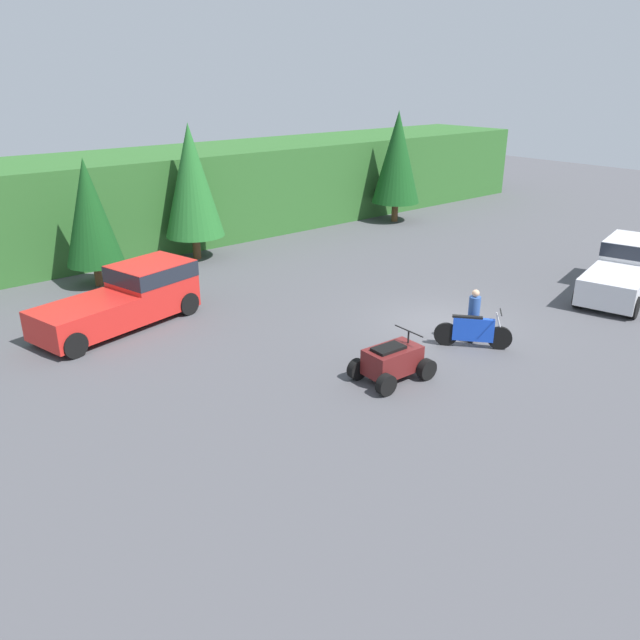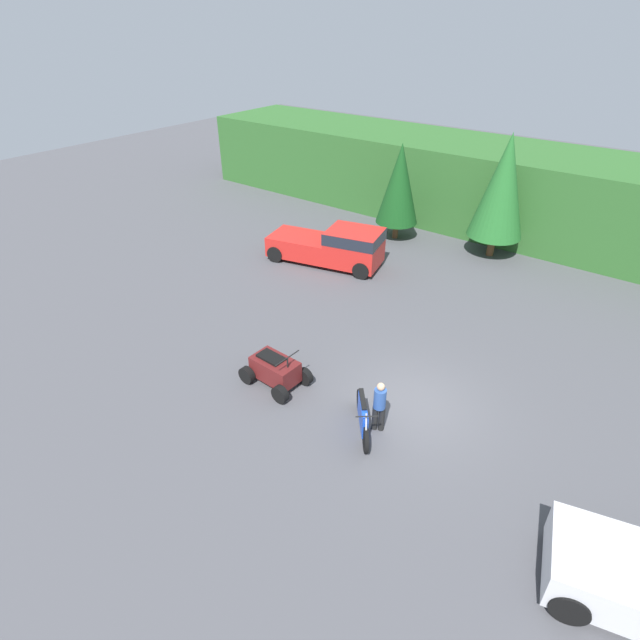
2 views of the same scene
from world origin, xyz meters
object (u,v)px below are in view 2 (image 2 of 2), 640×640
at_px(quad_atv, 275,370).
at_px(rider_person, 379,405).
at_px(dirt_bike, 363,416).
at_px(pickup_truck_red, 335,245).

height_order(quad_atv, rider_person, rider_person).
distance_m(dirt_bike, quad_atv, 3.37).
distance_m(quad_atv, rider_person, 3.75).
height_order(pickup_truck_red, rider_person, pickup_truck_red).
xyz_separation_m(quad_atv, rider_person, (3.72, 0.20, 0.40)).
relative_size(dirt_bike, quad_atv, 0.87).
bearing_deg(quad_atv, dirt_bike, 1.27).
distance_m(pickup_truck_red, dirt_bike, 10.95).
relative_size(quad_atv, rider_person, 1.26).
xyz_separation_m(dirt_bike, quad_atv, (-3.37, 0.08, 0.01)).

